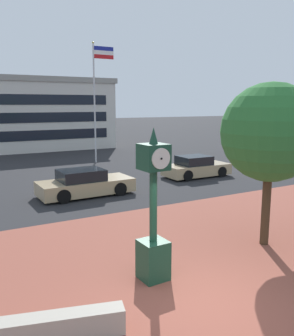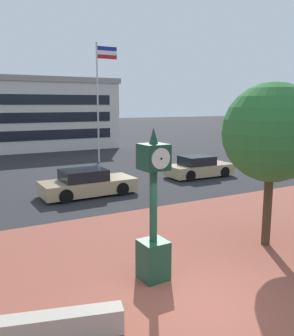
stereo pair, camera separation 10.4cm
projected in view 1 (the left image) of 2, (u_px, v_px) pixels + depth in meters
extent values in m
plane|color=#262628|center=(198.00, 301.00, 8.05)|extent=(200.00, 200.00, 0.00)
cube|color=brown|center=(164.00, 274.00, 9.30)|extent=(44.00, 10.91, 0.01)
cube|color=#ADA393|center=(38.00, 330.00, 6.60)|extent=(3.19, 1.22, 0.50)
cube|color=#19422D|center=(153.00, 260.00, 8.98)|extent=(0.68, 0.68, 1.00)
cylinder|color=#19422D|center=(153.00, 206.00, 8.73)|extent=(0.19, 0.19, 1.79)
cube|color=#19422D|center=(153.00, 157.00, 8.52)|extent=(0.64, 0.64, 0.62)
cylinder|color=silver|center=(146.00, 155.00, 8.80)|extent=(0.49, 0.05, 0.49)
sphere|color=black|center=(146.00, 155.00, 8.81)|extent=(0.05, 0.05, 0.05)
cylinder|color=silver|center=(161.00, 159.00, 8.25)|extent=(0.49, 0.05, 0.49)
sphere|color=black|center=(162.00, 159.00, 8.23)|extent=(0.05, 0.05, 0.05)
cone|color=#19422D|center=(154.00, 136.00, 8.44)|extent=(0.22, 0.22, 0.39)
cylinder|color=#42301E|center=(266.00, 207.00, 11.12)|extent=(0.26, 0.26, 2.40)
sphere|color=#2D7033|center=(270.00, 132.00, 10.71)|extent=(2.97, 2.97, 2.97)
sphere|color=#2D7033|center=(275.00, 140.00, 11.50)|extent=(1.93, 1.93, 1.93)
cube|color=tan|center=(86.00, 186.00, 17.28)|extent=(4.53, 1.98, 0.64)
cube|color=black|center=(81.00, 175.00, 17.07)|extent=(2.11, 1.65, 0.56)
cylinder|color=black|center=(105.00, 182.00, 18.74)|extent=(0.65, 0.24, 0.64)
cylinder|color=black|center=(120.00, 189.00, 17.27)|extent=(0.65, 0.24, 0.64)
cylinder|color=black|center=(52.00, 189.00, 17.34)|extent=(0.65, 0.24, 0.64)
cylinder|color=black|center=(64.00, 196.00, 15.87)|extent=(0.65, 0.24, 0.64)
cube|color=tan|center=(196.00, 169.00, 21.78)|extent=(4.03, 1.81, 0.64)
cube|color=black|center=(194.00, 161.00, 21.58)|extent=(1.86, 1.55, 0.56)
cylinder|color=black|center=(204.00, 168.00, 23.11)|extent=(0.64, 0.22, 0.64)
cylinder|color=black|center=(221.00, 172.00, 21.67)|extent=(0.64, 0.22, 0.64)
cylinder|color=black|center=(172.00, 171.00, 21.93)|extent=(0.64, 0.22, 0.64)
cylinder|color=black|center=(188.00, 176.00, 20.49)|extent=(0.64, 0.22, 0.64)
cylinder|color=silver|center=(95.00, 105.00, 26.42)|extent=(0.12, 0.12, 8.61)
sphere|color=gold|center=(93.00, 43.00, 25.66)|extent=(0.14, 0.14, 0.14)
cube|color=navy|center=(104.00, 49.00, 26.11)|extent=(1.51, 0.02, 0.29)
cube|color=white|center=(104.00, 53.00, 26.16)|extent=(1.51, 0.02, 0.29)
cube|color=red|center=(104.00, 57.00, 26.21)|extent=(1.51, 0.02, 0.29)
cube|color=black|center=(8.00, 137.00, 31.03)|extent=(18.33, 0.04, 0.90)
cube|color=black|center=(7.00, 118.00, 30.75)|extent=(18.33, 0.04, 0.90)
cube|color=black|center=(6.00, 99.00, 30.48)|extent=(18.33, 0.04, 0.90)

